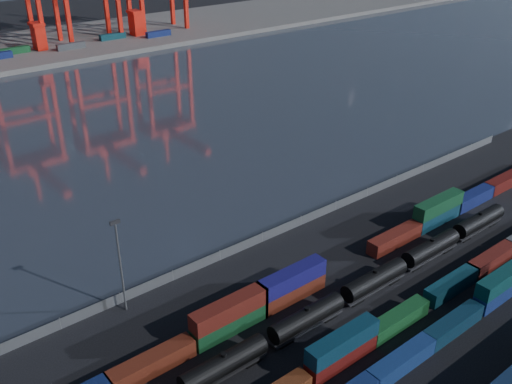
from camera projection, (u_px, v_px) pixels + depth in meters
ground at (374, 316)px, 90.47m from camera, size 700.00×700.00×0.00m
harbor_water at (93, 129)px, 163.22m from camera, size 700.00×700.00×0.00m
container_row_south at (408, 354)px, 80.23m from camera, size 127.37×2.49×5.31m
container_row_mid at (441, 291)px, 93.55m from camera, size 141.71×2.53×5.40m
container_row_north at (343, 262)px, 100.05m from camera, size 142.83×2.66×5.66m
tanker_string at (267, 341)px, 82.34m from camera, size 122.36×2.98×4.26m
waterfront_fence at (262, 237)px, 109.41m from camera, size 160.12×0.12×2.20m
yard_light_mast at (120, 262)px, 87.57m from camera, size 1.60×0.40×16.60m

